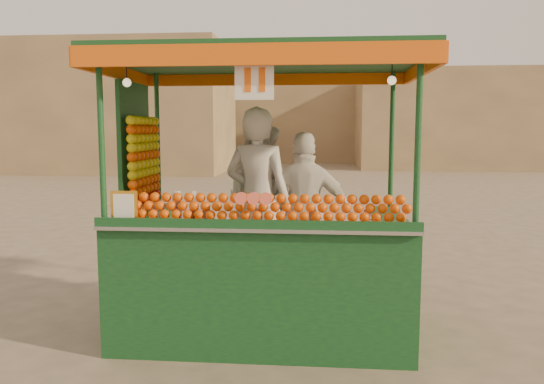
# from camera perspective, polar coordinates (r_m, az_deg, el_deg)

# --- Properties ---
(ground) EXTENTS (90.00, 90.00, 0.00)m
(ground) POSITION_cam_1_polar(r_m,az_deg,el_deg) (5.58, 0.05, -14.30)
(ground) COLOR brown
(ground) RESTS_ON ground
(building_left) EXTENTS (10.00, 6.00, 6.00)m
(building_left) POSITION_cam_1_polar(r_m,az_deg,el_deg) (26.92, -15.66, 8.57)
(building_left) COLOR #A2885C
(building_left) RESTS_ON ground
(building_right) EXTENTS (9.00, 6.00, 5.00)m
(building_right) POSITION_cam_1_polar(r_m,az_deg,el_deg) (29.92, 17.87, 7.33)
(building_right) COLOR #A2885C
(building_right) RESTS_ON ground
(building_center) EXTENTS (14.00, 7.00, 7.00)m
(building_center) POSITION_cam_1_polar(r_m,az_deg,el_deg) (35.31, 1.11, 9.12)
(building_center) COLOR #A2885C
(building_center) RESTS_ON ground
(juice_cart) EXTENTS (2.98, 1.93, 2.71)m
(juice_cart) POSITION_cam_1_polar(r_m,az_deg,el_deg) (5.17, -1.71, -5.75)
(juice_cart) COLOR #0F381F
(juice_cart) RESTS_ON ground
(vendor_left) EXTENTS (0.79, 0.62, 1.91)m
(vendor_left) POSITION_cam_1_polar(r_m,az_deg,el_deg) (5.48, -1.53, -0.93)
(vendor_left) COLOR beige
(vendor_left) RESTS_ON ground
(vendor_middle) EXTENTS (1.07, 1.00, 1.75)m
(vendor_middle) POSITION_cam_1_polar(r_m,az_deg,el_deg) (5.81, -1.27, -1.30)
(vendor_middle) COLOR beige
(vendor_middle) RESTS_ON ground
(vendor_right) EXTENTS (0.98, 0.42, 1.66)m
(vendor_right) POSITION_cam_1_polar(r_m,az_deg,el_deg) (5.54, 3.60, -2.16)
(vendor_right) COLOR white
(vendor_right) RESTS_ON ground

